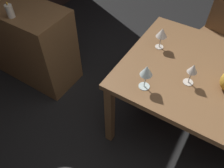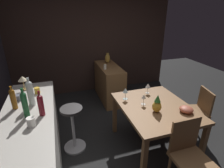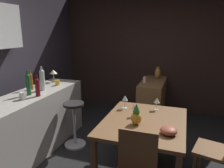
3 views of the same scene
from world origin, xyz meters
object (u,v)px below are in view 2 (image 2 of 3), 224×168
object	(u,v)px
wine_glass_center	(126,91)
wine_bottle_ruby	(41,104)
pineapple_centerpiece	(157,105)
cup_mustard	(37,90)
counter_lamp	(23,80)
dining_table	(155,111)
wine_bottle_clear	(30,92)
chair_by_doorway	(197,110)
wine_bottle_amber	(13,98)
chair_near_window	(189,154)
vase_brass	(108,58)
bar_stool	(73,128)
pillar_candle_tall	(105,67)
wine_glass_right	(148,86)
cup_white	(31,122)
wine_glass_left	(144,97)
fruit_bowl	(186,109)
wine_bottle_green	(25,104)
cup_slate	(18,98)
sideboard_cabinet	(109,83)

from	to	relation	value
wine_glass_center	wine_bottle_ruby	xyz separation A→B (m)	(-0.35, 1.16, 0.16)
wine_glass_center	pineapple_centerpiece	xyz separation A→B (m)	(-0.46, -0.26, -0.04)
cup_mustard	counter_lamp	world-z (taller)	counter_lamp
dining_table	wine_glass_center	bearing A→B (deg)	45.53
wine_bottle_clear	counter_lamp	bearing A→B (deg)	16.20
counter_lamp	chair_by_doorway	bearing A→B (deg)	-104.82
wine_bottle_ruby	wine_bottle_amber	distance (m)	0.41
pineapple_centerpiece	cup_mustard	size ratio (longest dim) A/B	2.30
chair_near_window	wine_bottle_clear	distance (m)	2.02
chair_near_window	wine_bottle_clear	bearing A→B (deg)	60.19
vase_brass	bar_stool	bearing A→B (deg)	148.16
pineapple_centerpiece	pillar_candle_tall	distance (m)	1.74
wine_glass_right	cup_white	distance (m)	1.79
wine_glass_left	vase_brass	distance (m)	1.93
chair_near_window	fruit_bowl	bearing A→B (deg)	-30.80
wine_glass_right	bar_stool	bearing A→B (deg)	92.91
dining_table	wine_bottle_clear	distance (m)	1.70
wine_bottle_green	cup_slate	size ratio (longest dim) A/B	2.90
chair_near_window	wine_glass_center	bearing A→B (deg)	20.55
cup_mustard	cup_white	bearing A→B (deg)	179.26
chair_near_window	wine_glass_left	size ratio (longest dim) A/B	5.47
wine_bottle_clear	cup_white	world-z (taller)	wine_bottle_clear
cup_white	wine_bottle_amber	bearing A→B (deg)	26.73
wine_bottle_amber	pillar_candle_tall	distance (m)	2.04
wine_glass_right	cup_mustard	bearing A→B (deg)	83.36
cup_slate	wine_glass_center	bearing A→B (deg)	-94.90
sideboard_cabinet	wine_glass_right	xyz separation A→B (m)	(-1.36, -0.25, 0.46)
chair_by_doorway	vase_brass	world-z (taller)	vase_brass
wine_glass_center	dining_table	bearing A→B (deg)	-134.47
dining_table	chair_by_doorway	xyz separation A→B (m)	(0.09, -0.86, -0.19)
sideboard_cabinet	wine_glass_right	distance (m)	1.45
chair_near_window	pineapple_centerpiece	world-z (taller)	pineapple_centerpiece
cup_mustard	pillar_candle_tall	xyz separation A→B (m)	(0.98, -1.29, -0.07)
wine_glass_left	dining_table	bearing A→B (deg)	-123.16
wine_bottle_ruby	wine_bottle_green	xyz separation A→B (m)	(0.01, 0.16, 0.03)
bar_stool	pillar_candle_tall	xyz separation A→B (m)	(1.24, -0.86, 0.49)
wine_bottle_clear	vase_brass	xyz separation A→B (m)	(1.76, -1.51, -0.14)
wine_bottle_green	cup_mustard	distance (m)	0.63
dining_table	counter_lamp	size ratio (longest dim) A/B	5.37
chair_near_window	sideboard_cabinet	bearing A→B (deg)	4.78
pineapple_centerpiece	fruit_bowl	xyz separation A→B (m)	(-0.13, -0.37, -0.07)
wine_glass_center	cup_white	xyz separation A→B (m)	(-0.53, 1.26, 0.07)
wine_glass_left	fruit_bowl	bearing A→B (deg)	-128.86
sideboard_cabinet	pineapple_centerpiece	size ratio (longest dim) A/B	4.38
pineapple_centerpiece	wine_glass_left	bearing A→B (deg)	18.28
chair_near_window	counter_lamp	world-z (taller)	counter_lamp
fruit_bowl	wine_bottle_green	world-z (taller)	wine_bottle_green
cup_slate	pillar_candle_tall	bearing A→B (deg)	-53.17
wine_glass_center	cup_slate	bearing A→B (deg)	85.10
chair_by_doorway	wine_bottle_ruby	size ratio (longest dim) A/B	2.72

